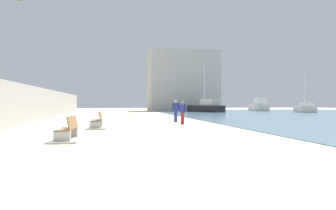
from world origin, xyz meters
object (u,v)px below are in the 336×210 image
person_walking (176,109)px  boat_far_left (259,106)px  bench_near (67,135)px  boat_mid_bay (305,108)px  boat_distant (207,107)px  bench_far (97,124)px  person_standing (183,111)px

person_walking → boat_far_left: (20.82, 28.50, -0.14)m
bench_near → boat_mid_bay: (30.17, 30.12, 0.37)m
boat_distant → person_walking: bearing=-112.6°
boat_mid_bay → boat_far_left: bearing=106.3°
bench_near → bench_far: same height
boat_mid_bay → bench_far: bearing=-140.4°
bench_near → person_standing: size_ratio=1.36×
person_walking → boat_distant: size_ratio=0.23×
person_walking → person_standing: 2.64m
bench_near → person_standing: bearing=52.0°
bench_far → boat_mid_bay: (29.25, 24.23, 0.37)m
bench_near → boat_far_left: size_ratio=0.33×
boat_distant → bench_near: bearing=-115.4°
bench_near → boat_mid_bay: size_ratio=0.38×
person_standing → boat_distant: bearing=69.4°
bench_near → boat_far_left: (27.43, 39.48, 0.63)m
bench_near → boat_far_left: boat_far_left is taller
person_walking → person_standing: size_ratio=1.07×
bench_near → boat_distant: (16.31, 34.31, 0.56)m
bench_far → person_walking: 7.68m
person_standing → boat_distant: 27.74m
bench_near → bench_far: bearing=81.1°
person_walking → boat_distant: boat_distant is taller
person_walking → boat_mid_bay: size_ratio=0.30×
bench_near → person_standing: 10.62m
boat_far_left → boat_mid_bay: bearing=-73.7°
boat_distant → boat_mid_bay: bearing=-16.8°
boat_mid_bay → bench_near: bearing=-135.0°
person_standing → boat_far_left: boat_far_left is taller
boat_mid_bay → boat_distant: bearing=163.2°
bench_near → boat_mid_bay: boat_mid_bay is taller
person_standing → boat_mid_bay: bearing=42.6°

